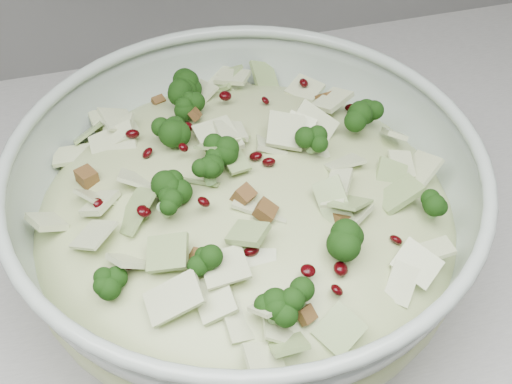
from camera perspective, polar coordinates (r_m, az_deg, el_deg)
counter at (r=1.20m, az=18.54°, el=-12.04°), size 3.60×0.60×0.90m
mixing_bowl at (r=0.59m, az=-0.84°, el=-2.53°), size 0.48×0.48×0.15m
salad at (r=0.57m, az=-0.87°, el=-0.89°), size 0.48×0.48×0.15m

